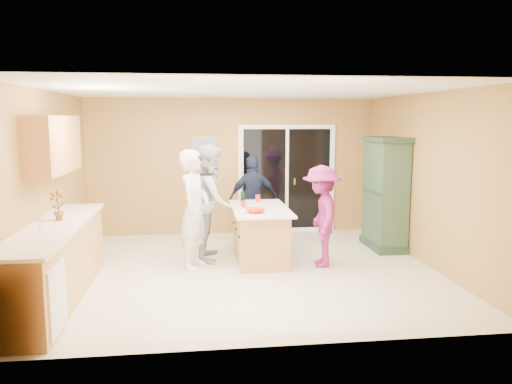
{
  "coord_description": "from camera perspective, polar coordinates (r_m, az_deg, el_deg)",
  "views": [
    {
      "loc": [
        -0.74,
        -7.05,
        2.2
      ],
      "look_at": [
        0.15,
        0.1,
        1.15
      ],
      "focal_mm": 35.0,
      "sensor_mm": 36.0,
      "label": 1
    }
  ],
  "objects": [
    {
      "name": "ceiling",
      "position": [
        7.1,
        -1.12,
        11.52
      ],
      "size": [
        5.5,
        5.0,
        0.1
      ],
      "primitive_type": "cube",
      "color": "white",
      "rests_on": "wall_back"
    },
    {
      "name": "tulip_vase",
      "position": [
        6.74,
        -21.7,
        -1.38
      ],
      "size": [
        0.23,
        0.17,
        0.39
      ],
      "primitive_type": "imported",
      "rotation": [
        0.0,
        0.0,
        -0.14
      ],
      "color": "#B43112",
      "rests_on": "left_cabinet_run"
    },
    {
      "name": "woman_grey",
      "position": [
        7.93,
        -5.09,
        -1.13
      ],
      "size": [
        0.79,
        0.96,
        1.81
      ],
      "primitive_type": "imported",
      "rotation": [
        0.0,
        0.0,
        1.44
      ],
      "color": "#A5A6A8",
      "rests_on": "floor"
    },
    {
      "name": "wall_right",
      "position": [
        7.92,
        19.11,
        1.31
      ],
      "size": [
        0.1,
        5.0,
        2.6
      ],
      "primitive_type": "cube",
      "color": "tan",
      "rests_on": "ground"
    },
    {
      "name": "tumbler_near",
      "position": [
        8.32,
        0.22,
        -0.71
      ],
      "size": [
        0.09,
        0.09,
        0.12
      ],
      "primitive_type": "cylinder",
      "rotation": [
        0.0,
        0.0,
        -0.06
      ],
      "color": "red",
      "rests_on": "kitchen_island"
    },
    {
      "name": "woman_white",
      "position": [
        7.42,
        -7.06,
        -2.0
      ],
      "size": [
        0.62,
        0.75,
        1.77
      ],
      "primitive_type": "imported",
      "rotation": [
        0.0,
        0.0,
        1.21
      ],
      "color": "silver",
      "rests_on": "floor"
    },
    {
      "name": "left_cabinet_run",
      "position": [
        6.48,
        -22.31,
        -7.91
      ],
      "size": [
        0.65,
        3.05,
        1.24
      ],
      "color": "tan",
      "rests_on": "floor"
    },
    {
      "name": "wall_front",
      "position": [
        4.7,
        2.12,
        -2.76
      ],
      "size": [
        5.5,
        0.1,
        2.6
      ],
      "primitive_type": "cube",
      "color": "tan",
      "rests_on": "ground"
    },
    {
      "name": "wall_left",
      "position": [
        7.39,
        -22.83,
        0.64
      ],
      "size": [
        0.1,
        5.0,
        2.6
      ],
      "primitive_type": "cube",
      "color": "tan",
      "rests_on": "ground"
    },
    {
      "name": "upper_cabinets",
      "position": [
        7.1,
        -22.15,
        5.06
      ],
      "size": [
        0.35,
        1.6,
        0.75
      ],
      "primitive_type": "cube",
      "color": "tan",
      "rests_on": "wall_left"
    },
    {
      "name": "green_hutch",
      "position": [
        8.79,
        14.56,
        -0.3
      ],
      "size": [
        0.55,
        1.04,
        1.91
      ],
      "color": "#223725",
      "rests_on": "floor"
    },
    {
      "name": "white_plate",
      "position": [
        7.83,
        0.41,
        -1.68
      ],
      "size": [
        0.29,
        0.29,
        0.02
      ],
      "primitive_type": "cylinder",
      "rotation": [
        0.0,
        0.0,
        0.4
      ],
      "color": "white",
      "rests_on": "kitchen_island"
    },
    {
      "name": "floor",
      "position": [
        7.42,
        -1.07,
        -8.95
      ],
      "size": [
        5.5,
        5.5,
        0.0
      ],
      "primitive_type": "plane",
      "color": "beige",
      "rests_on": "ground"
    },
    {
      "name": "wall_back",
      "position": [
        9.62,
        -2.66,
        2.91
      ],
      "size": [
        5.5,
        0.1,
        2.6
      ],
      "primitive_type": "cube",
      "color": "tan",
      "rests_on": "ground"
    },
    {
      "name": "woman_navy",
      "position": [
        9.02,
        -0.32,
        -0.78
      ],
      "size": [
        0.97,
        0.55,
        1.56
      ],
      "primitive_type": "imported",
      "rotation": [
        0.0,
        0.0,
        3.34
      ],
      "color": "#1A1D3A",
      "rests_on": "floor"
    },
    {
      "name": "serving_bowl",
      "position": [
        7.36,
        -0.1,
        -2.11
      ],
      "size": [
        0.37,
        0.37,
        0.07
      ],
      "primitive_type": "imported",
      "rotation": [
        0.0,
        0.0,
        0.4
      ],
      "color": "red",
      "rests_on": "kitchen_island"
    },
    {
      "name": "sliding_door",
      "position": [
        9.75,
        3.53,
        1.5
      ],
      "size": [
        1.9,
        0.07,
        2.1
      ],
      "color": "white",
      "rests_on": "floor"
    },
    {
      "name": "framed_picture",
      "position": [
        9.55,
        -5.97,
        4.64
      ],
      "size": [
        0.46,
        0.04,
        0.56
      ],
      "color": "tan",
      "rests_on": "wall_back"
    },
    {
      "name": "tumbler_far",
      "position": [
        7.81,
        -1.45,
        -1.4
      ],
      "size": [
        0.09,
        0.09,
        0.1
      ],
      "primitive_type": "cylinder",
      "rotation": [
        0.0,
        0.0,
        -0.29
      ],
      "color": "red",
      "rests_on": "kitchen_island"
    },
    {
      "name": "wine_bottle",
      "position": [
        8.0,
        -1.52,
        -0.69
      ],
      "size": [
        0.07,
        0.07,
        0.3
      ],
      "rotation": [
        0.0,
        0.0,
        0.42
      ],
      "color": "black",
      "rests_on": "kitchen_island"
    },
    {
      "name": "woman_magenta",
      "position": [
        7.55,
        7.48,
        -2.75
      ],
      "size": [
        0.7,
        1.06,
        1.53
      ],
      "primitive_type": "imported",
      "rotation": [
        0.0,
        0.0,
        -1.71
      ],
      "color": "#871D65",
      "rests_on": "floor"
    },
    {
      "name": "kitchen_island",
      "position": [
        7.88,
        0.45,
        -4.97
      ],
      "size": [
        0.87,
        1.59,
        0.84
      ],
      "rotation": [
        0.0,
        0.0,
        -0.0
      ],
      "color": "tan",
      "rests_on": "floor"
    }
  ]
}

